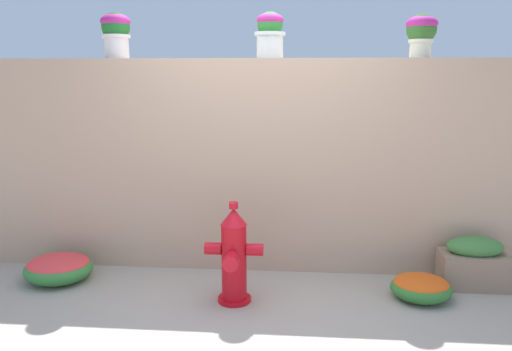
{
  "coord_description": "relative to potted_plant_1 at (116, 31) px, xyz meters",
  "views": [
    {
      "loc": [
        0.31,
        -3.47,
        1.86
      ],
      "look_at": [
        -0.05,
        1.02,
        0.93
      ],
      "focal_mm": 34.95,
      "sensor_mm": 36.0,
      "label": 1
    }
  ],
  "objects": [
    {
      "name": "planter_box",
      "position": [
        3.26,
        -0.41,
        -2.02
      ],
      "size": [
        0.57,
        0.31,
        0.46
      ],
      "color": "#91745D",
      "rests_on": "ground"
    },
    {
      "name": "flower_bush_left",
      "position": [
        2.75,
        -0.7,
        -2.13
      ],
      "size": [
        0.5,
        0.45,
        0.21
      ],
      "color": "#337530",
      "rests_on": "ground"
    },
    {
      "name": "stone_wall",
      "position": [
        1.38,
        0.0,
        -1.25
      ],
      "size": [
        6.49,
        0.42,
        1.99
      ],
      "primitive_type": "cube",
      "color": "tan",
      "rests_on": "ground"
    },
    {
      "name": "flower_bush_right",
      "position": [
        -0.45,
        -0.58,
        -2.11
      ],
      "size": [
        0.61,
        0.55,
        0.24
      ],
      "color": "#377C37",
      "rests_on": "ground"
    },
    {
      "name": "potted_plant_3",
      "position": [
        2.78,
        0.01,
        -0.02
      ],
      "size": [
        0.28,
        0.28,
        0.38
      ],
      "color": "beige",
      "rests_on": "stone_wall"
    },
    {
      "name": "potted_plant_1",
      "position": [
        0.0,
        0.0,
        0.0
      ],
      "size": [
        0.27,
        0.27,
        0.42
      ],
      "color": "silver",
      "rests_on": "stone_wall"
    },
    {
      "name": "ground_plane",
      "position": [
        1.38,
        -1.21,
        -2.24
      ],
      "size": [
        24.0,
        24.0,
        0.0
      ],
      "primitive_type": "plane",
      "color": "#A59789"
    },
    {
      "name": "fire_hydrant",
      "position": [
        1.2,
        -0.87,
        -1.85
      ],
      "size": [
        0.48,
        0.39,
        0.85
      ],
      "color": "red",
      "rests_on": "ground"
    },
    {
      "name": "potted_plant_2",
      "position": [
        1.44,
        -0.01,
        -0.02
      ],
      "size": [
        0.28,
        0.28,
        0.41
      ],
      "color": "silver",
      "rests_on": "stone_wall"
    }
  ]
}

